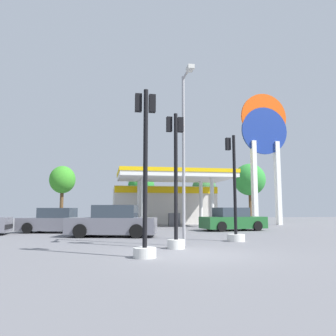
{
  "coord_description": "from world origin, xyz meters",
  "views": [
    {
      "loc": [
        -2.77,
        -10.91,
        1.44
      ],
      "look_at": [
        1.05,
        10.12,
        4.02
      ],
      "focal_mm": 36.4,
      "sensor_mm": 36.0,
      "label": 1
    }
  ],
  "objects_px": {
    "car_3": "(55,221)",
    "traffic_signal_0": "(235,212)",
    "tree_2": "(141,186)",
    "car_1": "(113,222)",
    "car_2": "(233,220)",
    "tree_4": "(250,180)",
    "station_pole_sign": "(265,140)",
    "traffic_signal_2": "(176,194)",
    "tree_3": "(204,187)",
    "corner_streetlamp": "(185,141)",
    "traffic_signal_1": "(145,191)",
    "tree_1": "(62,180)"
  },
  "relations": [
    {
      "from": "traffic_signal_1",
      "to": "tree_2",
      "type": "bearing_deg",
      "value": 84.44
    },
    {
      "from": "car_3",
      "to": "traffic_signal_0",
      "type": "bearing_deg",
      "value": -39.64
    },
    {
      "from": "car_2",
      "to": "tree_4",
      "type": "height_order",
      "value": "tree_4"
    },
    {
      "from": "traffic_signal_0",
      "to": "traffic_signal_1",
      "type": "height_order",
      "value": "traffic_signal_1"
    },
    {
      "from": "car_2",
      "to": "traffic_signal_0",
      "type": "distance_m",
      "value": 7.77
    },
    {
      "from": "car_2",
      "to": "tree_1",
      "type": "height_order",
      "value": "tree_1"
    },
    {
      "from": "traffic_signal_1",
      "to": "traffic_signal_2",
      "type": "xyz_separation_m",
      "value": [
        1.39,
        2.11,
        0.02
      ]
    },
    {
      "from": "corner_streetlamp",
      "to": "car_1",
      "type": "bearing_deg",
      "value": 116.86
    },
    {
      "from": "traffic_signal_0",
      "to": "tree_4",
      "type": "bearing_deg",
      "value": 64.83
    },
    {
      "from": "car_3",
      "to": "traffic_signal_1",
      "type": "xyz_separation_m",
      "value": [
        4.2,
        -11.65,
        1.31
      ]
    },
    {
      "from": "tree_2",
      "to": "corner_streetlamp",
      "type": "bearing_deg",
      "value": -92.2
    },
    {
      "from": "car_2",
      "to": "tree_4",
      "type": "relative_size",
      "value": 0.61
    },
    {
      "from": "car_1",
      "to": "traffic_signal_1",
      "type": "relative_size",
      "value": 0.95
    },
    {
      "from": "station_pole_sign",
      "to": "car_3",
      "type": "distance_m",
      "value": 20.06
    },
    {
      "from": "traffic_signal_1",
      "to": "tree_1",
      "type": "distance_m",
      "value": 30.38
    },
    {
      "from": "traffic_signal_2",
      "to": "tree_3",
      "type": "xyz_separation_m",
      "value": [
        9.06,
        27.13,
        2.03
      ]
    },
    {
      "from": "car_1",
      "to": "corner_streetlamp",
      "type": "xyz_separation_m",
      "value": [
        2.67,
        -5.27,
        3.41
      ]
    },
    {
      "from": "tree_3",
      "to": "car_3",
      "type": "bearing_deg",
      "value": -129.78
    },
    {
      "from": "car_2",
      "to": "traffic_signal_0",
      "type": "height_order",
      "value": "traffic_signal_0"
    },
    {
      "from": "car_2",
      "to": "car_1",
      "type": "bearing_deg",
      "value": -155.42
    },
    {
      "from": "traffic_signal_1",
      "to": "station_pole_sign",
      "type": "bearing_deg",
      "value": 54.61
    },
    {
      "from": "tree_4",
      "to": "tree_3",
      "type": "bearing_deg",
      "value": -162.92
    },
    {
      "from": "car_1",
      "to": "traffic_signal_0",
      "type": "height_order",
      "value": "traffic_signal_0"
    },
    {
      "from": "tree_1",
      "to": "station_pole_sign",
      "type": "bearing_deg",
      "value": -29.76
    },
    {
      "from": "traffic_signal_2",
      "to": "corner_streetlamp",
      "type": "xyz_separation_m",
      "value": [
        0.5,
        0.59,
        2.15
      ]
    },
    {
      "from": "car_2",
      "to": "traffic_signal_0",
      "type": "relative_size",
      "value": 0.93
    },
    {
      "from": "station_pole_sign",
      "to": "traffic_signal_2",
      "type": "bearing_deg",
      "value": -125.66
    },
    {
      "from": "traffic_signal_2",
      "to": "station_pole_sign",
      "type": "bearing_deg",
      "value": 54.34
    },
    {
      "from": "car_1",
      "to": "car_3",
      "type": "relative_size",
      "value": 1.09
    },
    {
      "from": "car_2",
      "to": "car_3",
      "type": "distance_m",
      "value": 11.46
    },
    {
      "from": "traffic_signal_0",
      "to": "tree_4",
      "type": "relative_size",
      "value": 0.66
    },
    {
      "from": "traffic_signal_0",
      "to": "tree_3",
      "type": "relative_size",
      "value": 0.93
    },
    {
      "from": "tree_2",
      "to": "car_1",
      "type": "bearing_deg",
      "value": -99.52
    },
    {
      "from": "tree_3",
      "to": "corner_streetlamp",
      "type": "distance_m",
      "value": 27.89
    },
    {
      "from": "traffic_signal_2",
      "to": "tree_2",
      "type": "bearing_deg",
      "value": 86.84
    },
    {
      "from": "car_2",
      "to": "tree_1",
      "type": "bearing_deg",
      "value": 126.55
    },
    {
      "from": "station_pole_sign",
      "to": "tree_3",
      "type": "relative_size",
      "value": 2.34
    },
    {
      "from": "car_2",
      "to": "car_3",
      "type": "bearing_deg",
      "value": 179.97
    },
    {
      "from": "car_3",
      "to": "tree_1",
      "type": "relative_size",
      "value": 0.71
    },
    {
      "from": "traffic_signal_1",
      "to": "tree_4",
      "type": "distance_m",
      "value": 35.9
    },
    {
      "from": "tree_2",
      "to": "tree_3",
      "type": "distance_m",
      "value": 7.57
    },
    {
      "from": "corner_streetlamp",
      "to": "car_3",
      "type": "bearing_deg",
      "value": 124.18
    },
    {
      "from": "tree_2",
      "to": "tree_4",
      "type": "relative_size",
      "value": 0.78
    },
    {
      "from": "tree_4",
      "to": "corner_streetlamp",
      "type": "distance_m",
      "value": 32.5
    },
    {
      "from": "car_3",
      "to": "car_2",
      "type": "bearing_deg",
      "value": -0.03
    },
    {
      "from": "station_pole_sign",
      "to": "tree_4",
      "type": "xyz_separation_m",
      "value": [
        4.02,
        12.72,
        -2.56
      ]
    },
    {
      "from": "station_pole_sign",
      "to": "corner_streetlamp",
      "type": "distance_m",
      "value": 19.87
    },
    {
      "from": "car_1",
      "to": "tree_1",
      "type": "xyz_separation_m",
      "value": [
        -5.3,
        21.68,
        3.94
      ]
    },
    {
      "from": "station_pole_sign",
      "to": "traffic_signal_2",
      "type": "distance_m",
      "value": 21.11
    },
    {
      "from": "car_3",
      "to": "traffic_signal_1",
      "type": "height_order",
      "value": "traffic_signal_1"
    }
  ]
}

